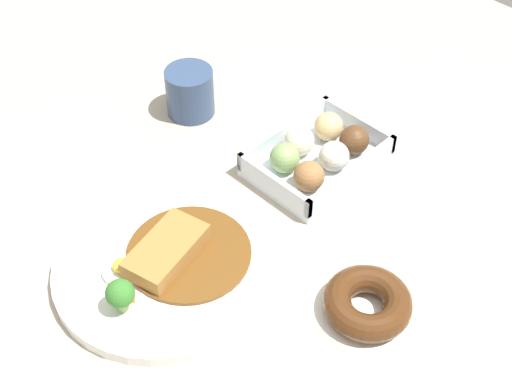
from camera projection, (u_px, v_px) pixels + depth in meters
The scene contains 5 objects.
ground_plane at pixel (238, 253), 0.95m from camera, with size 1.60×1.60×0.00m, color #B2A893.
curry_plate at pixel (163, 266), 0.92m from camera, with size 0.28×0.28×0.07m.
donut_box at pixel (318, 154), 1.05m from camera, with size 0.19×0.14×0.06m.
chocolate_ring_donut at pixel (367, 303), 0.87m from camera, with size 0.14×0.14×0.04m.
coffee_mug at pixel (190, 92), 1.13m from camera, with size 0.08×0.08×0.08m, color #33476B.
Camera 1 is at (-0.42, -0.45, 0.74)m, focal length 50.38 mm.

